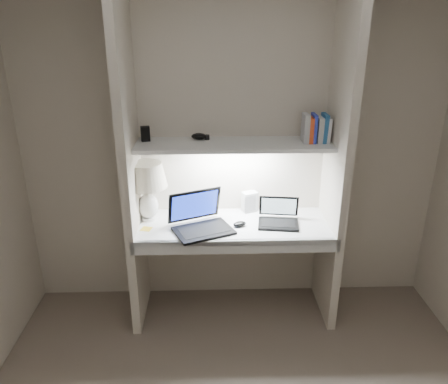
{
  "coord_description": "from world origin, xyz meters",
  "views": [
    {
      "loc": [
        -0.17,
        -1.7,
        2.2
      ],
      "look_at": [
        -0.08,
        1.05,
        1.09
      ],
      "focal_mm": 35.0,
      "sensor_mm": 36.0,
      "label": 1
    }
  ],
  "objects_px": {
    "laptop_main": "(200,221)",
    "book_row": "(316,129)",
    "table_lamp": "(147,182)",
    "speaker": "(250,202)",
    "laptop_netbook": "(278,217)"
  },
  "relations": [
    {
      "from": "laptop_main",
      "to": "book_row",
      "type": "bearing_deg",
      "value": -11.83
    },
    {
      "from": "book_row",
      "to": "table_lamp",
      "type": "bearing_deg",
      "value": -179.77
    },
    {
      "from": "laptop_main",
      "to": "speaker",
      "type": "xyz_separation_m",
      "value": [
        0.39,
        0.3,
        0.02
      ]
    },
    {
      "from": "table_lamp",
      "to": "speaker",
      "type": "relative_size",
      "value": 2.81
    },
    {
      "from": "laptop_main",
      "to": "laptop_netbook",
      "type": "relative_size",
      "value": 1.55
    },
    {
      "from": "laptop_main",
      "to": "laptop_netbook",
      "type": "distance_m",
      "value": 0.59
    },
    {
      "from": "speaker",
      "to": "book_row",
      "type": "distance_m",
      "value": 0.77
    },
    {
      "from": "table_lamp",
      "to": "speaker",
      "type": "bearing_deg",
      "value": 9.47
    },
    {
      "from": "book_row",
      "to": "laptop_main",
      "type": "bearing_deg",
      "value": -168.44
    },
    {
      "from": "laptop_main",
      "to": "speaker",
      "type": "distance_m",
      "value": 0.49
    },
    {
      "from": "book_row",
      "to": "laptop_netbook",
      "type": "bearing_deg",
      "value": -159.02
    },
    {
      "from": "laptop_main",
      "to": "speaker",
      "type": "bearing_deg",
      "value": 14.05
    },
    {
      "from": "table_lamp",
      "to": "laptop_main",
      "type": "relative_size",
      "value": 0.89
    },
    {
      "from": "table_lamp",
      "to": "book_row",
      "type": "relative_size",
      "value": 2.21
    },
    {
      "from": "table_lamp",
      "to": "speaker",
      "type": "xyz_separation_m",
      "value": [
        0.78,
        0.13,
        -0.22
      ]
    }
  ]
}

